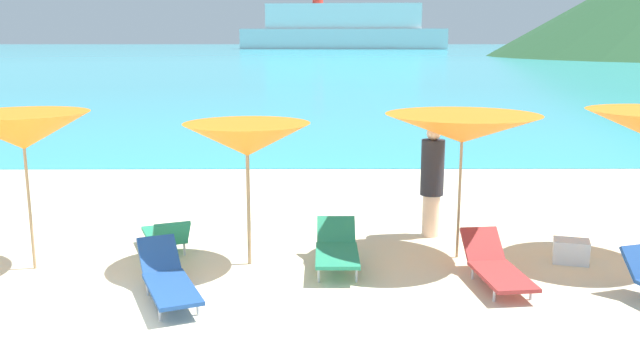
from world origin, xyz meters
TOP-DOWN VIEW (x-y plane):
  - ground_plane at (0.00, 10.00)m, footprint 50.00×100.00m
  - ocean_water at (0.00, 229.97)m, footprint 650.00×440.00m
  - umbrella_4 at (-1.53, 2.50)m, footprint 1.84×1.84m
  - umbrella_5 at (1.52, 2.68)m, footprint 1.95×1.95m
  - umbrella_6 at (4.60, 2.97)m, footprint 2.45×2.45m
  - lounge_chair_2 at (0.20, 3.19)m, footprint 1.01×1.49m
  - lounge_chair_5 at (0.62, 1.34)m, footprint 1.14×1.79m
  - lounge_chair_7 at (2.78, 2.47)m, footprint 0.61×1.49m
  - lounge_chair_9 at (4.88, 1.85)m, footprint 0.71×1.62m
  - beachgoer_0 at (4.39, 4.10)m, footprint 0.38×0.38m
  - cooler_box at (6.22, 2.72)m, footprint 0.59×0.49m
  - cruise_ship at (11.83, 225.30)m, footprint 69.76×17.12m

SIDE VIEW (x-z plane):
  - ground_plane at x=0.00m, z-range -0.30..0.00m
  - ocean_water at x=0.00m, z-range 0.00..0.02m
  - cooler_box at x=6.22m, z-range 0.00..0.34m
  - lounge_chair_9 at x=4.88m, z-range -0.04..0.54m
  - lounge_chair_5 at x=0.62m, z-range -0.03..0.58m
  - lounge_chair_2 at x=0.20m, z-range -0.03..0.62m
  - lounge_chair_7 at x=2.78m, z-range 0.01..0.60m
  - beachgoer_0 at x=4.39m, z-range 0.05..1.88m
  - umbrella_5 at x=1.52m, z-range 0.80..2.86m
  - umbrella_6 at x=4.60m, z-range 0.87..3.02m
  - umbrella_4 at x=-1.53m, z-range 0.86..3.09m
  - cruise_ship at x=11.83m, z-range -2.33..15.53m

